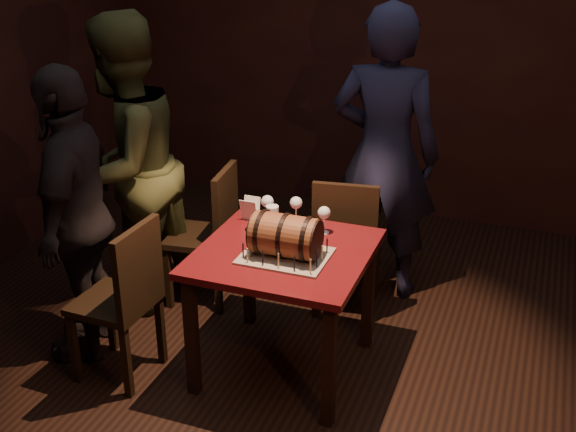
# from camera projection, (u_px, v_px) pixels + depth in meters

# --- Properties ---
(room_shell) EXTENTS (5.04, 5.04, 2.80)m
(room_shell) POSITION_uv_depth(u_px,v_px,m) (295.00, 137.00, 3.52)
(room_shell) COLOR black
(room_shell) RESTS_ON ground
(pub_table) EXTENTS (0.90, 0.90, 0.75)m
(pub_table) POSITION_uv_depth(u_px,v_px,m) (284.00, 268.00, 3.89)
(pub_table) COLOR #480C10
(pub_table) RESTS_ON ground
(cake_board) EXTENTS (0.45, 0.35, 0.01)m
(cake_board) POSITION_uv_depth(u_px,v_px,m) (285.00, 256.00, 3.77)
(cake_board) COLOR gray
(cake_board) RESTS_ON pub_table
(barrel_cake) EXTENTS (0.40, 0.24, 0.24)m
(barrel_cake) POSITION_uv_depth(u_px,v_px,m) (285.00, 236.00, 3.72)
(barrel_cake) COLOR brown
(barrel_cake) RESTS_ON cake_board
(birthday_candles) EXTENTS (0.40, 0.30, 0.09)m
(birthday_candles) POSITION_uv_depth(u_px,v_px,m) (285.00, 248.00, 3.75)
(birthday_candles) COLOR #FAE795
(birthday_candles) RESTS_ON cake_board
(wine_glass_left) EXTENTS (0.07, 0.07, 0.16)m
(wine_glass_left) POSITION_uv_depth(u_px,v_px,m) (267.00, 203.00, 4.14)
(wine_glass_left) COLOR silver
(wine_glass_left) RESTS_ON pub_table
(wine_glass_mid) EXTENTS (0.07, 0.07, 0.16)m
(wine_glass_mid) POSITION_uv_depth(u_px,v_px,m) (296.00, 204.00, 4.12)
(wine_glass_mid) COLOR silver
(wine_glass_mid) RESTS_ON pub_table
(wine_glass_right) EXTENTS (0.07, 0.07, 0.16)m
(wine_glass_right) POSITION_uv_depth(u_px,v_px,m) (324.00, 214.00, 3.99)
(wine_glass_right) COLOR silver
(wine_glass_right) RESTS_ON pub_table
(pint_of_ale) EXTENTS (0.07, 0.07, 0.15)m
(pint_of_ale) POSITION_uv_depth(u_px,v_px,m) (272.00, 219.00, 4.04)
(pint_of_ale) COLOR silver
(pint_of_ale) RESTS_ON pub_table
(menu_card) EXTENTS (0.10, 0.05, 0.13)m
(menu_card) POSITION_uv_depth(u_px,v_px,m) (250.00, 209.00, 4.18)
(menu_card) COLOR white
(menu_card) RESTS_ON pub_table
(chair_back) EXTENTS (0.45, 0.45, 0.93)m
(chair_back) POSITION_uv_depth(u_px,v_px,m) (346.00, 240.00, 4.49)
(chair_back) COLOR black
(chair_back) RESTS_ON ground
(chair_left_rear) EXTENTS (0.45, 0.45, 0.93)m
(chair_left_rear) POSITION_uv_depth(u_px,v_px,m) (212.00, 228.00, 4.64)
(chair_left_rear) COLOR black
(chair_left_rear) RESTS_ON ground
(chair_left_front) EXTENTS (0.41, 0.41, 0.93)m
(chair_left_front) POSITION_uv_depth(u_px,v_px,m) (125.00, 294.00, 3.87)
(chair_left_front) COLOR black
(chair_left_front) RESTS_ON ground
(person_back) EXTENTS (0.71, 0.47, 1.93)m
(person_back) POSITION_uv_depth(u_px,v_px,m) (385.00, 155.00, 4.61)
(person_back) COLOR #181931
(person_back) RESTS_ON ground
(person_left_rear) EXTENTS (0.84, 1.01, 1.89)m
(person_left_rear) POSITION_uv_depth(u_px,v_px,m) (125.00, 168.00, 4.45)
(person_left_rear) COLOR #3C3E1F
(person_left_rear) RESTS_ON ground
(person_left_front) EXTENTS (0.71, 1.08, 1.70)m
(person_left_front) POSITION_uv_depth(u_px,v_px,m) (77.00, 215.00, 4.01)
(person_left_front) COLOR black
(person_left_front) RESTS_ON ground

